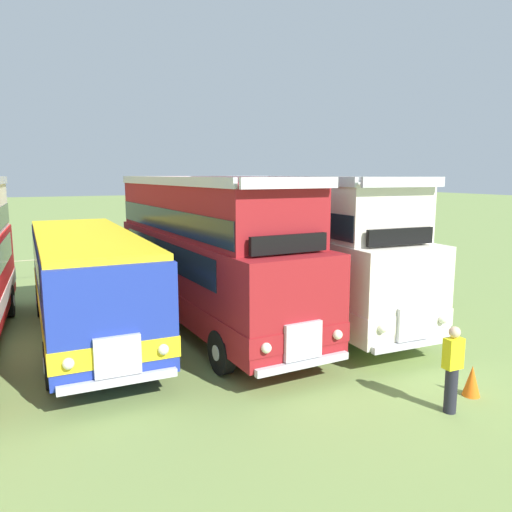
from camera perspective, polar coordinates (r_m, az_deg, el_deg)
name	(u,v)px	position (r m, az deg, el deg)	size (l,w,h in m)	color
ground_plane	(24,347)	(14.90, -25.08, -9.46)	(200.00, 200.00, 0.00)	#7A934C
bus_fourth_in_row	(87,277)	(14.65, -18.86, -2.30)	(2.63, 9.70, 2.99)	#1E339E
bus_fifth_in_row	(206,250)	(14.92, -5.71, 0.73)	(3.13, 10.44, 4.52)	maroon
bus_sixth_in_row	(297,241)	(16.85, 4.70, 1.75)	(2.81, 11.56, 4.52)	silver
cone_near_end	(472,381)	(11.58, 23.51, -12.98)	(0.36, 0.36, 0.66)	orange
marshal_person	(452,369)	(10.48, 21.58, -11.94)	(0.36, 0.24, 1.73)	#23232D
rope_fence_line	(22,267)	(23.53, -25.23, -1.15)	(23.17, 0.08, 1.05)	#8C704C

